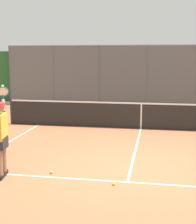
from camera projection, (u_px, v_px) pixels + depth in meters
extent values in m
plane|color=#A8603D|center=(131.00, 169.00, 8.05)|extent=(60.00, 60.00, 0.00)
cube|color=white|center=(127.00, 182.00, 7.18)|extent=(6.16, 0.05, 0.01)
cube|color=white|center=(136.00, 148.00, 9.81)|extent=(0.05, 5.41, 0.01)
cylinder|color=#565B60|center=(147.00, 77.00, 17.22)|extent=(0.07, 0.07, 3.19)
cylinder|color=#565B60|center=(99.00, 76.00, 17.65)|extent=(0.07, 0.07, 3.19)
cylinder|color=#565B60|center=(54.00, 76.00, 18.09)|extent=(0.07, 0.07, 3.19)
cylinder|color=#565B60|center=(10.00, 75.00, 18.52)|extent=(0.07, 0.07, 3.19)
cylinder|color=#565B60|center=(148.00, 46.00, 16.96)|extent=(14.88, 0.05, 0.05)
cube|color=#565B60|center=(147.00, 77.00, 17.22)|extent=(14.88, 0.02, 3.19)
cube|color=#235B2D|center=(147.00, 79.00, 17.88)|extent=(17.88, 0.90, 2.89)
cube|color=#ADADA8|center=(146.00, 107.00, 17.30)|extent=(15.88, 0.18, 0.15)
cylinder|color=#2D2D2D|center=(11.00, 110.00, 13.23)|extent=(0.09, 0.09, 1.07)
cube|color=black|center=(141.00, 116.00, 12.36)|extent=(10.04, 0.02, 0.91)
cube|color=white|center=(141.00, 103.00, 12.28)|extent=(10.04, 0.04, 0.05)
cube|color=white|center=(141.00, 116.00, 12.36)|extent=(0.05, 0.04, 0.91)
cube|color=black|center=(0.00, 177.00, 7.37)|extent=(0.15, 0.27, 0.09)
cylinder|color=#8C664C|center=(0.00, 158.00, 7.29)|extent=(0.13, 0.13, 0.77)
cube|color=black|center=(4.00, 173.00, 7.62)|extent=(0.15, 0.27, 0.09)
cylinder|color=#8C664C|center=(3.00, 155.00, 7.55)|extent=(0.13, 0.13, 0.77)
cube|color=#28282D|center=(1.00, 143.00, 7.37)|extent=(0.27, 0.43, 0.26)
cube|color=gold|center=(0.00, 127.00, 7.31)|extent=(0.27, 0.50, 0.56)
cylinder|color=#8C664C|center=(3.00, 106.00, 7.69)|extent=(0.24, 0.38, 0.29)
cube|color=red|center=(1.00, 105.00, 7.35)|extent=(0.21, 0.22, 0.02)
cylinder|color=black|center=(3.00, 98.00, 7.89)|extent=(0.10, 0.17, 0.13)
torus|color=#28569E|center=(3.00, 92.00, 8.05)|extent=(0.34, 0.29, 0.26)
cylinder|color=silver|center=(3.00, 92.00, 8.05)|extent=(0.28, 0.23, 0.21)
sphere|color=#CCDB33|center=(3.00, 86.00, 8.20)|extent=(0.07, 0.07, 0.07)
sphere|color=#CCDB33|center=(114.00, 184.00, 7.01)|extent=(0.07, 0.07, 0.07)
sphere|color=#C1D138|center=(51.00, 172.00, 7.71)|extent=(0.07, 0.07, 0.07)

